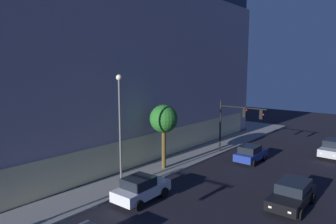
% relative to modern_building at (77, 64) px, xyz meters
% --- Properties ---
extents(modern_building, '(36.99, 30.99, 19.44)m').
position_rel_modern_building_xyz_m(modern_building, '(0.00, 0.00, 0.00)').
color(modern_building, '#4C4C51').
rests_on(modern_building, ground).
extents(traffic_light_far_corner, '(0.34, 5.15, 5.55)m').
position_rel_modern_building_xyz_m(traffic_light_far_corner, '(5.18, -20.53, -5.63)').
color(traffic_light_far_corner, black).
rests_on(traffic_light_far_corner, sidewalk_corner).
extents(street_lamp_sidewalk, '(0.44, 0.44, 8.46)m').
position_rel_modern_building_xyz_m(street_lamp_sidewalk, '(-8.36, -17.83, -4.24)').
color(street_lamp_sidewalk, '#5F5F5F').
rests_on(street_lamp_sidewalk, sidewalk_corner).
extents(sidewalk_tree, '(2.49, 2.49, 5.75)m').
position_rel_modern_building_xyz_m(sidewalk_tree, '(-3.01, -17.52, -5.09)').
color(sidewalk_tree, brown).
rests_on(sidewalk_tree, sidewalk_corner).
extents(car_white, '(4.25, 2.24, 1.73)m').
position_rel_modern_building_xyz_m(car_white, '(-8.95, -20.54, -8.79)').
color(car_white, silver).
rests_on(car_white, ground).
extents(car_black, '(4.73, 2.23, 1.65)m').
position_rel_modern_building_xyz_m(car_black, '(-3.19, -28.81, -8.80)').
color(car_black, black).
rests_on(car_black, ground).
extents(car_blue, '(4.02, 2.05, 1.65)m').
position_rel_modern_building_xyz_m(car_blue, '(4.11, -22.56, -8.83)').
color(car_blue, navy).
rests_on(car_blue, ground).
extents(car_silver, '(4.36, 2.22, 1.76)m').
position_rel_modern_building_xyz_m(car_silver, '(11.24, -28.38, -8.76)').
color(car_silver, '#B7BABF').
rests_on(car_silver, ground).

